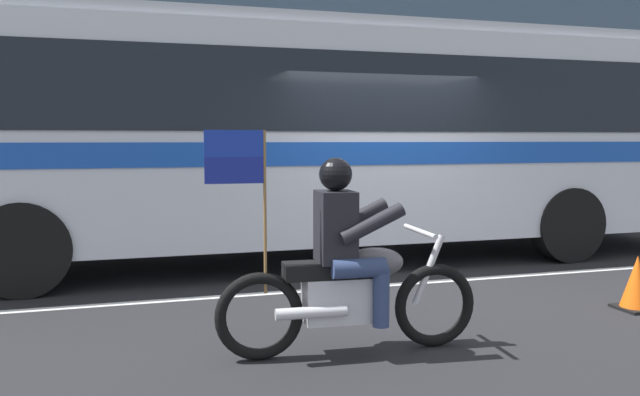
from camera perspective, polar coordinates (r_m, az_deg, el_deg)
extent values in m
plane|color=black|center=(8.09, 5.64, -6.84)|extent=(60.00, 60.00, 0.00)
cube|color=gray|center=(12.88, -2.92, -1.91)|extent=(28.00, 3.80, 0.15)
cube|color=silver|center=(7.55, 7.37, -7.71)|extent=(26.60, 0.14, 0.01)
cube|color=silver|center=(8.88, -0.12, 5.51)|extent=(11.88, 2.58, 2.70)
cube|color=black|center=(8.90, -0.12, 9.06)|extent=(10.93, 2.62, 0.96)
cube|color=#194CB2|center=(8.89, -0.12, 4.22)|extent=(11.65, 2.61, 0.28)
cube|color=#ADB1BA|center=(9.00, -0.12, 14.53)|extent=(11.65, 2.45, 0.16)
cylinder|color=black|center=(7.53, -25.33, -4.23)|extent=(1.04, 0.30, 1.04)
cylinder|color=black|center=(9.42, 21.50, -2.25)|extent=(1.04, 0.30, 1.04)
torus|color=black|center=(5.34, 10.34, -9.52)|extent=(0.69, 0.13, 0.69)
torus|color=black|center=(4.96, -5.51, -10.61)|extent=(0.69, 0.13, 0.69)
cube|color=silver|center=(5.06, 2.17, -9.09)|extent=(0.66, 0.32, 0.36)
ellipsoid|color=#59565B|center=(5.07, 4.93, -5.84)|extent=(0.50, 0.31, 0.24)
cube|color=black|center=(4.96, -0.06, -6.54)|extent=(0.57, 0.29, 0.12)
cylinder|color=silver|center=(5.24, 9.79, -6.41)|extent=(0.28, 0.07, 0.58)
cylinder|color=silver|center=(5.16, 9.03, -2.98)|extent=(0.08, 0.64, 0.04)
cylinder|color=silver|center=(4.86, -0.80, -10.33)|extent=(0.55, 0.12, 0.09)
cube|color=black|center=(4.93, 1.41, -2.60)|extent=(0.30, 0.38, 0.56)
sphere|color=black|center=(4.89, 1.42, 2.16)|extent=(0.26, 0.26, 0.26)
cylinder|color=navy|center=(5.19, 2.41, -5.56)|extent=(0.43, 0.18, 0.15)
cylinder|color=navy|center=(5.29, 4.30, -8.02)|extent=(0.13, 0.13, 0.46)
cylinder|color=navy|center=(4.85, 3.55, -6.35)|extent=(0.43, 0.18, 0.15)
cylinder|color=navy|center=(4.96, 5.55, -8.95)|extent=(0.13, 0.13, 0.46)
cylinder|color=black|center=(5.18, 3.44, -1.78)|extent=(0.52, 0.14, 0.32)
cylinder|color=black|center=(4.80, 4.78, -2.35)|extent=(0.52, 0.14, 0.32)
cylinder|color=olive|center=(4.81, -5.00, -1.32)|extent=(0.02, 0.02, 1.25)
cube|color=#1933A5|center=(4.75, -7.82, 4.91)|extent=(0.44, 0.05, 0.20)
cube|color=navy|center=(4.76, -7.78, 2.50)|extent=(0.44, 0.05, 0.20)
cylinder|color=#4C8C3F|center=(13.03, 12.29, -0.33)|extent=(0.22, 0.22, 0.58)
sphere|color=#4C8C3F|center=(13.00, 12.32, 1.25)|extent=(0.20, 0.20, 0.20)
cylinder|color=#4C8C3F|center=(12.91, 12.59, -0.26)|extent=(0.09, 0.10, 0.09)
cone|color=#EA590F|center=(7.10, 26.75, -6.86)|extent=(0.32, 0.32, 0.55)
cube|color=black|center=(7.16, 26.66, -8.90)|extent=(0.36, 0.36, 0.03)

